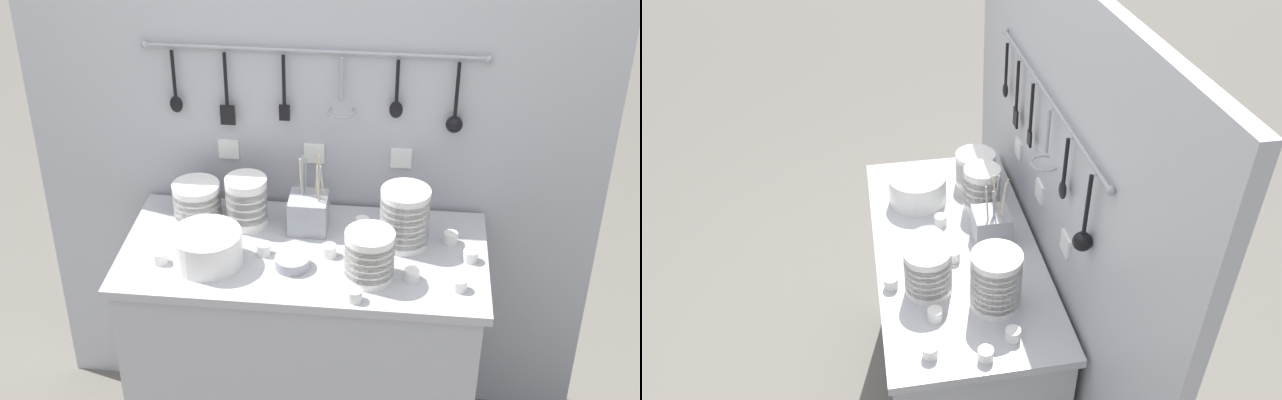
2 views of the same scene
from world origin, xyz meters
TOP-DOWN VIEW (x-y plane):
  - counter at (0.00, 0.00)m, footprint 1.18×0.58m
  - back_wall at (0.00, 0.32)m, footprint 1.98×0.11m
  - bowl_stack_wide_centre at (0.32, 0.08)m, footprint 0.16×0.16m
  - bowl_stack_short_front at (0.22, -0.12)m, footprint 0.15×0.15m
  - bowl_stack_nested_right at (-0.38, 0.15)m, footprint 0.16×0.16m
  - bowl_stack_back_corner at (-0.21, 0.14)m, footprint 0.14×0.14m
  - plate_stack at (-0.29, -0.10)m, footprint 0.22×0.22m
  - steel_mixing_bowl at (-0.02, -0.10)m, footprint 0.11×0.11m
  - cutlery_caddy at (0.00, 0.13)m, footprint 0.13×0.13m
  - cup_mid_row at (0.18, -0.24)m, footprint 0.05×0.05m
  - cup_back_right at (-0.13, -0.03)m, footprint 0.05×0.05m
  - cup_edge_near at (0.08, -0.02)m, footprint 0.05×0.05m
  - cup_beside_plates at (0.18, 0.15)m, footprint 0.05×0.05m
  - cup_back_left at (0.47, 0.10)m, footprint 0.05×0.05m
  - cup_front_left at (0.49, -0.16)m, footprint 0.05×0.05m
  - cup_by_caddy at (0.53, 0.00)m, footprint 0.05×0.05m
  - cup_edge_far at (0.35, -0.12)m, footprint 0.05×0.05m
  - cup_front_right at (-0.44, -0.12)m, footprint 0.05×0.05m

SIDE VIEW (x-z plane):
  - counter at x=0.00m, z-range 0.00..0.88m
  - steel_mixing_bowl at x=-0.02m, z-range 0.88..0.92m
  - cup_mid_row at x=0.18m, z-range 0.88..0.92m
  - cup_back_right at x=-0.13m, z-range 0.88..0.92m
  - cup_edge_near at x=0.08m, z-range 0.88..0.92m
  - cup_beside_plates at x=0.18m, z-range 0.88..0.92m
  - cup_back_left at x=0.47m, z-range 0.88..0.92m
  - cup_front_left at x=0.49m, z-range 0.88..0.92m
  - cup_by_caddy at x=0.53m, z-range 0.88..0.92m
  - cup_edge_far at x=0.35m, z-range 0.88..0.92m
  - cup_front_right at x=-0.44m, z-range 0.88..0.92m
  - back_wall at x=0.00m, z-range 0.00..1.83m
  - plate_stack at x=-0.29m, z-range 0.88..0.99m
  - cutlery_caddy at x=0.00m, z-range 0.80..1.08m
  - bowl_stack_nested_right at x=-0.38m, z-range 0.88..1.02m
  - bowl_stack_short_front at x=0.22m, z-range 0.88..1.04m
  - bowl_stack_back_corner at x=-0.21m, z-range 0.88..1.05m
  - bowl_stack_wide_centre at x=0.32m, z-range 0.88..1.08m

